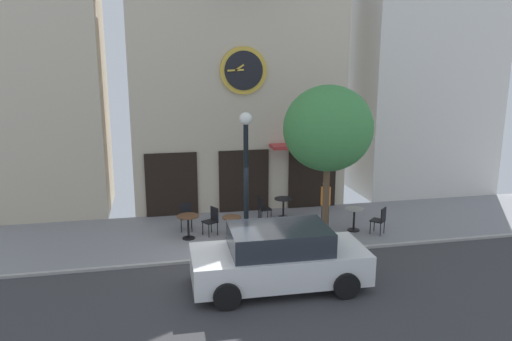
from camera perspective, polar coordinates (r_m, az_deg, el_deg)
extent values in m
cube|color=gray|center=(16.10, -3.25, -7.32)|extent=(26.10, 4.45, 0.05)
cube|color=#38383A|center=(11.07, 1.31, -17.25)|extent=(26.10, 6.80, 0.05)
cube|color=#A8A5A0|center=(14.05, -1.89, -10.13)|extent=(26.10, 0.12, 0.08)
cube|color=beige|center=(18.84, -2.26, 9.25)|extent=(7.91, 2.75, 8.67)
cylinder|color=gold|center=(17.40, -1.48, 11.62)|extent=(1.66, 0.10, 1.66)
cylinder|color=black|center=(17.34, -1.45, 11.62)|extent=(1.36, 0.04, 1.36)
cube|color=gold|center=(17.27, -1.95, 11.94)|extent=(0.35, 0.03, 0.25)
cube|color=gold|center=(17.25, -2.39, 11.65)|extent=(0.58, 0.03, 0.09)
cube|color=black|center=(17.69, -9.85, -1.63)|extent=(1.84, 0.10, 2.30)
cube|color=black|center=(17.96, -1.42, -1.23)|extent=(1.84, 0.10, 2.30)
cube|color=black|center=(18.60, 6.59, -0.81)|extent=(1.84, 0.10, 2.30)
cube|color=#B23333|center=(17.91, 5.73, 2.93)|extent=(2.53, 0.90, 0.12)
cube|color=beige|center=(19.28, -25.76, 16.41)|extent=(5.07, 3.10, 14.24)
cube|color=silver|center=(22.56, 18.23, 14.45)|extent=(5.61, 4.94, 12.77)
cylinder|color=black|center=(14.67, -1.14, -8.51)|extent=(0.32, 0.32, 0.36)
cylinder|color=black|center=(14.14, -1.17, -2.14)|extent=(0.14, 0.14, 3.73)
sphere|color=white|center=(13.75, -1.21, 6.11)|extent=(0.36, 0.36, 0.36)
cylinder|color=brown|center=(15.08, 8.17, -3.56)|extent=(0.20, 0.20, 2.59)
ellipsoid|color=#3D8442|center=(14.61, 8.45, 4.90)|extent=(2.70, 2.43, 2.57)
cylinder|color=black|center=(15.55, -7.93, -6.61)|extent=(0.07, 0.07, 0.75)
cylinder|color=black|center=(15.67, -7.89, -7.84)|extent=(0.40, 0.40, 0.03)
cylinder|color=brown|center=(15.43, -7.97, -5.30)|extent=(0.69, 0.69, 0.03)
cylinder|color=black|center=(15.43, -2.83, -6.74)|extent=(0.07, 0.07, 0.70)
cylinder|color=black|center=(15.55, -2.82, -7.90)|extent=(0.40, 0.40, 0.03)
cylinder|color=brown|center=(15.32, -2.84, -5.50)|extent=(0.61, 0.61, 0.03)
cylinder|color=black|center=(17.41, 3.22, -4.43)|extent=(0.07, 0.07, 0.71)
cylinder|color=black|center=(17.51, 3.21, -5.48)|extent=(0.40, 0.40, 0.03)
cylinder|color=black|center=(17.31, 3.24, -3.31)|extent=(0.64, 0.64, 0.03)
cylinder|color=black|center=(16.43, 11.39, -5.67)|extent=(0.07, 0.07, 0.75)
cylinder|color=black|center=(16.54, 11.34, -6.84)|extent=(0.40, 0.40, 0.03)
cylinder|color=gray|center=(16.32, 11.45, -4.43)|extent=(0.61, 0.61, 0.03)
cube|color=black|center=(16.25, -8.17, -5.46)|extent=(0.41, 0.41, 0.04)
cube|color=black|center=(16.35, -8.22, -4.51)|extent=(0.38, 0.05, 0.45)
cylinder|color=black|center=(16.16, -8.74, -6.43)|extent=(0.03, 0.03, 0.45)
cylinder|color=black|center=(16.17, -7.53, -6.38)|extent=(0.03, 0.03, 0.45)
cylinder|color=black|center=(16.48, -8.76, -6.04)|extent=(0.03, 0.03, 0.45)
cylinder|color=black|center=(16.49, -7.57, -5.99)|extent=(0.03, 0.03, 0.45)
cube|color=black|center=(16.98, 1.04, -4.52)|extent=(0.45, 0.45, 0.04)
cube|color=black|center=(16.86, 0.47, -3.85)|extent=(0.09, 0.38, 0.45)
cylinder|color=black|center=(16.95, 1.78, -5.35)|extent=(0.03, 0.03, 0.45)
cylinder|color=black|center=(17.26, 1.38, -5.01)|extent=(0.03, 0.03, 0.45)
cylinder|color=black|center=(16.84, 0.69, -5.47)|extent=(0.03, 0.03, 0.45)
cylinder|color=black|center=(17.15, 0.31, -5.13)|extent=(0.03, 0.03, 0.45)
cube|color=black|center=(16.28, 14.05, -5.70)|extent=(0.57, 0.57, 0.04)
cube|color=black|center=(16.15, 14.69, -5.04)|extent=(0.30, 0.29, 0.45)
cylinder|color=black|center=(16.55, 13.67, -6.18)|extent=(0.03, 0.03, 0.45)
cylinder|color=black|center=(16.25, 13.23, -6.51)|extent=(0.03, 0.03, 0.45)
cylinder|color=black|center=(16.45, 14.78, -6.37)|extent=(0.03, 0.03, 0.45)
cylinder|color=black|center=(16.14, 14.36, -6.71)|extent=(0.03, 0.03, 0.45)
cube|color=black|center=(15.49, -0.19, -6.25)|extent=(0.48, 0.48, 0.04)
cube|color=black|center=(15.42, 0.48, -5.46)|extent=(0.13, 0.38, 0.45)
cylinder|color=black|center=(15.74, -0.79, -6.81)|extent=(0.03, 0.03, 0.45)
cylinder|color=black|center=(15.42, -0.84, -7.24)|extent=(0.03, 0.03, 0.45)
cylinder|color=black|center=(15.73, 0.45, -6.82)|extent=(0.03, 0.03, 0.45)
cylinder|color=black|center=(15.41, 0.43, -7.25)|extent=(0.03, 0.03, 0.45)
cube|color=black|center=(15.75, -5.41, -5.99)|extent=(0.54, 0.54, 0.04)
cube|color=black|center=(15.77, -4.89, -5.08)|extent=(0.22, 0.35, 0.45)
cylinder|color=black|center=(15.86, -6.25, -6.73)|extent=(0.03, 0.03, 0.45)
cylinder|color=black|center=(15.60, -5.54, -7.05)|extent=(0.03, 0.03, 0.45)
cylinder|color=black|center=(16.04, -5.25, -6.47)|extent=(0.03, 0.03, 0.45)
cylinder|color=black|center=(15.78, -4.53, -6.79)|extent=(0.03, 0.03, 0.45)
cylinder|color=#2D2D38|center=(16.36, 8.08, -5.42)|extent=(0.37, 0.37, 0.85)
cylinder|color=orange|center=(16.15, 8.16, -2.98)|extent=(0.45, 0.45, 0.60)
sphere|color=tan|center=(16.04, 8.21, -1.57)|extent=(0.22, 0.22, 0.22)
cube|color=white|center=(12.26, 2.71, -10.87)|extent=(4.33, 1.86, 0.75)
cube|color=#262B33|center=(12.01, 2.74, -8.01)|extent=(2.43, 1.62, 0.60)
cylinder|color=black|center=(12.00, 10.51, -13.09)|extent=(0.64, 0.23, 0.64)
cylinder|color=black|center=(13.53, 7.73, -9.88)|extent=(0.64, 0.23, 0.64)
cylinder|color=black|center=(11.35, -3.42, -14.48)|extent=(0.64, 0.23, 0.64)
cylinder|color=black|center=(12.96, -4.48, -10.86)|extent=(0.64, 0.23, 0.64)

